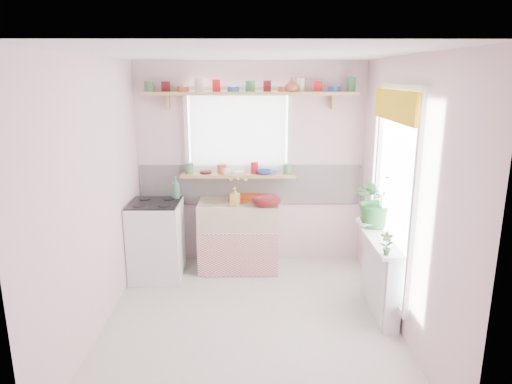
{
  "coord_description": "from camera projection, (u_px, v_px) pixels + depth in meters",
  "views": [
    {
      "loc": [
        0.03,
        -3.98,
        2.32
      ],
      "look_at": [
        0.06,
        0.55,
        1.16
      ],
      "focal_mm": 32.0,
      "sensor_mm": 36.0,
      "label": 1
    }
  ],
  "objects": [
    {
      "name": "room",
      "position": [
        311.0,
        166.0,
        4.93
      ],
      "size": [
        3.2,
        3.2,
        3.2
      ],
      "color": "silver",
      "rests_on": "ground"
    },
    {
      "name": "colander",
      "position": [
        266.0,
        200.0,
        5.27
      ],
      "size": [
        0.34,
        0.34,
        0.15
      ],
      "primitive_type": "ellipsoid",
      "rotation": [
        0.0,
        0.0,
        -0.01
      ],
      "color": "#5B0F12",
      "rests_on": "sink_unit"
    },
    {
      "name": "shelf_crockery",
      "position": [
        249.0,
        87.0,
        5.31
      ],
      "size": [
        2.47,
        0.11,
        0.12
      ],
      "color": "#3F7F4C",
      "rests_on": "pine_shelf"
    },
    {
      "name": "cooker_bottle",
      "position": [
        176.0,
        188.0,
        5.36
      ],
      "size": [
        0.12,
        0.12,
        0.26
      ],
      "primitive_type": "imported",
      "rotation": [
        0.0,
        0.0,
        0.22
      ],
      "color": "#428458",
      "rests_on": "cooker"
    },
    {
      "name": "fruit",
      "position": [
        369.0,
        218.0,
        4.81
      ],
      "size": [
        0.2,
        0.14,
        0.1
      ],
      "color": "#EC5C13",
      "rests_on": "fruit_bowl"
    },
    {
      "name": "fruit_bowl",
      "position": [
        369.0,
        223.0,
        4.82
      ],
      "size": [
        0.35,
        0.35,
        0.07
      ],
      "primitive_type": "imported",
      "rotation": [
        0.0,
        0.0,
        -0.37
      ],
      "color": "white",
      "rests_on": "radiator_ledge"
    },
    {
      "name": "sink_unit",
      "position": [
        238.0,
        235.0,
        5.57
      ],
      "size": [
        0.95,
        0.65,
        1.11
      ],
      "color": "white",
      "rests_on": "ground"
    },
    {
      "name": "sill_cup",
      "position": [
        226.0,
        171.0,
        5.5
      ],
      "size": [
        0.14,
        0.14,
        0.09
      ],
      "primitive_type": "imported",
      "rotation": [
        0.0,
        0.0,
        0.37
      ],
      "color": "white",
      "rests_on": "windowsill"
    },
    {
      "name": "sill_bowl",
      "position": [
        264.0,
        172.0,
        5.51
      ],
      "size": [
        0.23,
        0.23,
        0.06
      ],
      "primitive_type": "imported",
      "rotation": [
        0.0,
        0.0,
        -0.34
      ],
      "color": "#3249A2",
      "rests_on": "windowsill"
    },
    {
      "name": "windowsill",
      "position": [
        238.0,
        175.0,
        5.58
      ],
      "size": [
        1.4,
        0.22,
        0.04
      ],
      "primitive_type": "cube",
      "color": "tan",
      "rests_on": "room"
    },
    {
      "name": "sill_crockery",
      "position": [
        237.0,
        169.0,
        5.56
      ],
      "size": [
        1.35,
        0.11,
        0.12
      ],
      "color": "#3F7F4C",
      "rests_on": "windowsill"
    },
    {
      "name": "herb_pot",
      "position": [
        387.0,
        244.0,
        4.02
      ],
      "size": [
        0.12,
        0.09,
        0.22
      ],
      "primitive_type": "imported",
      "rotation": [
        0.0,
        0.0,
        -0.09
      ],
      "color": "#366C2B",
      "rests_on": "radiator_ledge"
    },
    {
      "name": "cooker",
      "position": [
        157.0,
        240.0,
        5.32
      ],
      "size": [
        0.58,
        0.58,
        0.93
      ],
      "color": "white",
      "rests_on": "ground"
    },
    {
      "name": "soap_bottle_sink",
      "position": [
        235.0,
        196.0,
        5.32
      ],
      "size": [
        0.12,
        0.12,
        0.21
      ],
      "primitive_type": "imported",
      "rotation": [
        0.0,
        0.0,
        -0.37
      ],
      "color": "#D3C55D",
      "rests_on": "sink_unit"
    },
    {
      "name": "jade_plant",
      "position": [
        378.0,
        199.0,
        4.75
      ],
      "size": [
        0.65,
        0.61,
        0.59
      ],
      "primitive_type": "imported",
      "rotation": [
        0.0,
        0.0,
        0.35
      ],
      "color": "#2D7133",
      "rests_on": "radiator_ledge"
    },
    {
      "name": "dish_tray",
      "position": [
        246.0,
        197.0,
        5.6
      ],
      "size": [
        0.42,
        0.32,
        0.04
      ],
      "primitive_type": "cube",
      "rotation": [
        0.0,
        0.0,
        0.0
      ],
      "color": "red",
      "rests_on": "sink_unit"
    },
    {
      "name": "radiator_ledge",
      "position": [
        381.0,
        275.0,
        4.53
      ],
      "size": [
        0.22,
        0.95,
        0.78
      ],
      "color": "white",
      "rests_on": "ground"
    },
    {
      "name": "shelf_vase",
      "position": [
        292.0,
        85.0,
        5.25
      ],
      "size": [
        0.17,
        0.17,
        0.16
      ],
      "primitive_type": "imported",
      "rotation": [
        0.0,
        0.0,
        0.12
      ],
      "color": "#B65438",
      "rests_on": "pine_shelf"
    },
    {
      "name": "pine_shelf",
      "position": [
        250.0,
        93.0,
        5.33
      ],
      "size": [
        2.52,
        0.24,
        0.04
      ],
      "primitive_type": "cube",
      "color": "tan",
      "rests_on": "room"
    }
  ]
}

